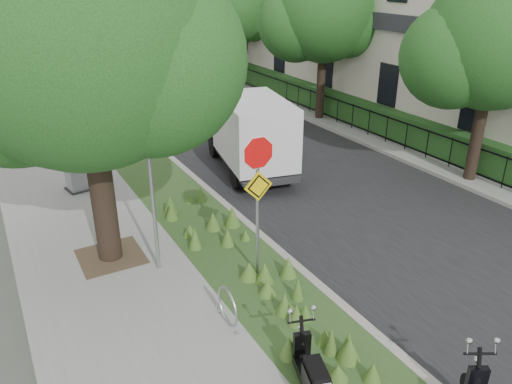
% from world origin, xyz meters
% --- Properties ---
extents(ground, '(120.00, 120.00, 0.00)m').
position_xyz_m(ground, '(0.00, 0.00, 0.00)').
color(ground, '#4C5147').
rests_on(ground, ground).
extents(sidewalk_near, '(3.50, 60.00, 0.12)m').
position_xyz_m(sidewalk_near, '(-4.25, 10.00, 0.06)').
color(sidewalk_near, gray).
rests_on(sidewalk_near, ground).
extents(verge, '(2.00, 60.00, 0.12)m').
position_xyz_m(verge, '(-1.50, 10.00, 0.06)').
color(verge, '#2E4C20').
rests_on(verge, ground).
extents(kerb_near, '(0.20, 60.00, 0.13)m').
position_xyz_m(kerb_near, '(-0.50, 10.00, 0.07)').
color(kerb_near, '#9E9991').
rests_on(kerb_near, ground).
extents(road, '(7.00, 60.00, 0.01)m').
position_xyz_m(road, '(3.00, 10.00, 0.01)').
color(road, black).
rests_on(road, ground).
extents(kerb_far, '(0.20, 60.00, 0.13)m').
position_xyz_m(kerb_far, '(6.50, 10.00, 0.07)').
color(kerb_far, '#9E9991').
rests_on(kerb_far, ground).
extents(footpath_far, '(3.20, 60.00, 0.12)m').
position_xyz_m(footpath_far, '(8.20, 10.00, 0.06)').
color(footpath_far, gray).
rests_on(footpath_far, ground).
extents(street_tree_main, '(6.21, 5.54, 7.66)m').
position_xyz_m(street_tree_main, '(-4.08, 2.86, 4.80)').
color(street_tree_main, black).
rests_on(street_tree_main, ground).
extents(bare_post, '(0.08, 0.08, 4.00)m').
position_xyz_m(bare_post, '(-3.20, 1.80, 2.12)').
color(bare_post, '#A5A8AD').
rests_on(bare_post, ground).
extents(bike_hoop, '(0.06, 0.78, 0.77)m').
position_xyz_m(bike_hoop, '(-2.70, -0.60, 0.50)').
color(bike_hoop, '#A5A8AD').
rests_on(bike_hoop, ground).
extents(sign_assembly, '(0.94, 0.08, 3.22)m').
position_xyz_m(sign_assembly, '(-1.40, 0.58, 2.33)').
color(sign_assembly, '#A5A8AD').
rests_on(sign_assembly, ground).
extents(fence_far, '(0.04, 24.00, 1.00)m').
position_xyz_m(fence_far, '(7.20, 10.00, 0.67)').
color(fence_far, black).
rests_on(fence_far, ground).
extents(hedge_far, '(1.00, 24.00, 1.10)m').
position_xyz_m(hedge_far, '(7.90, 10.00, 0.67)').
color(hedge_far, '#19471A').
rests_on(hedge_far, footpath_far).
extents(terrace_houses, '(7.40, 26.40, 8.20)m').
position_xyz_m(terrace_houses, '(11.49, 10.00, 4.16)').
color(terrace_houses, beige).
rests_on(terrace_houses, ground).
extents(far_tree_a, '(4.60, 4.10, 6.22)m').
position_xyz_m(far_tree_a, '(6.94, 2.05, 4.13)').
color(far_tree_a, black).
rests_on(far_tree_a, ground).
extents(far_tree_b, '(4.83, 4.31, 6.56)m').
position_xyz_m(far_tree_b, '(6.94, 10.05, 4.37)').
color(far_tree_b, black).
rests_on(far_tree_b, ground).
extents(far_tree_c, '(4.37, 3.89, 5.93)m').
position_xyz_m(far_tree_c, '(6.94, 18.04, 3.95)').
color(far_tree_c, black).
rests_on(far_tree_c, ground).
extents(scooter_near, '(0.61, 1.49, 0.73)m').
position_xyz_m(scooter_near, '(-2.35, -2.80, 0.47)').
color(scooter_near, black).
rests_on(scooter_near, ground).
extents(box_truck, '(2.69, 4.92, 2.11)m').
position_xyz_m(box_truck, '(1.46, 6.19, 1.38)').
color(box_truck, '#262628').
rests_on(box_truck, ground).
extents(utility_cabinet, '(1.10, 0.84, 1.33)m').
position_xyz_m(utility_cabinet, '(-3.69, 7.10, 0.76)').
color(utility_cabinet, '#262628').
rests_on(utility_cabinet, ground).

